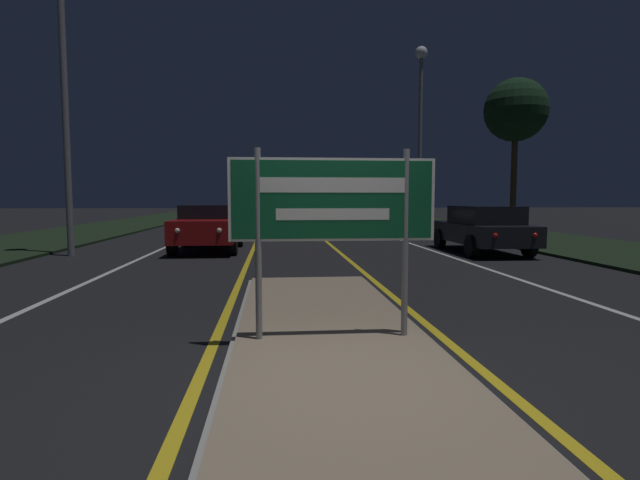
% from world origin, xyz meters
% --- Properties ---
extents(ground_plane, '(160.00, 160.00, 0.00)m').
position_xyz_m(ground_plane, '(0.00, 0.00, 0.00)').
color(ground_plane, black).
extents(median_island, '(2.22, 8.40, 0.10)m').
position_xyz_m(median_island, '(0.00, 1.34, 0.04)').
color(median_island, '#999993').
rests_on(median_island, ground_plane).
extents(verge_left, '(5.00, 100.00, 0.08)m').
position_xyz_m(verge_left, '(-9.50, 20.00, 0.04)').
color(verge_left, black).
rests_on(verge_left, ground_plane).
extents(verge_right, '(5.00, 100.00, 0.08)m').
position_xyz_m(verge_right, '(9.50, 20.00, 0.04)').
color(verge_right, black).
rests_on(verge_right, ground_plane).
extents(centre_line_yellow_left, '(0.12, 70.00, 0.01)m').
position_xyz_m(centre_line_yellow_left, '(-1.30, 25.00, 0.00)').
color(centre_line_yellow_left, gold).
rests_on(centre_line_yellow_left, ground_plane).
extents(centre_line_yellow_right, '(0.12, 70.00, 0.01)m').
position_xyz_m(centre_line_yellow_right, '(1.30, 25.00, 0.00)').
color(centre_line_yellow_right, gold).
rests_on(centre_line_yellow_right, ground_plane).
extents(lane_line_white_left, '(0.12, 70.00, 0.01)m').
position_xyz_m(lane_line_white_left, '(-4.20, 25.00, 0.00)').
color(lane_line_white_left, silver).
rests_on(lane_line_white_left, ground_plane).
extents(lane_line_white_right, '(0.12, 70.00, 0.01)m').
position_xyz_m(lane_line_white_right, '(4.20, 25.00, 0.00)').
color(lane_line_white_right, silver).
rests_on(lane_line_white_right, ground_plane).
extents(edge_line_white_left, '(0.10, 70.00, 0.01)m').
position_xyz_m(edge_line_white_left, '(-7.20, 25.00, 0.00)').
color(edge_line_white_left, silver).
rests_on(edge_line_white_left, ground_plane).
extents(edge_line_white_right, '(0.10, 70.00, 0.01)m').
position_xyz_m(edge_line_white_right, '(7.20, 25.00, 0.00)').
color(edge_line_white_right, silver).
rests_on(edge_line_white_right, ground_plane).
extents(highway_sign, '(2.21, 0.07, 2.03)m').
position_xyz_m(highway_sign, '(0.00, 1.34, 1.52)').
color(highway_sign, gray).
rests_on(highway_sign, median_island).
extents(streetlight_left_near, '(0.60, 0.60, 8.96)m').
position_xyz_m(streetlight_left_near, '(-6.29, 10.48, 6.20)').
color(streetlight_left_near, gray).
rests_on(streetlight_left_near, ground_plane).
extents(streetlight_right_near, '(0.58, 0.58, 8.70)m').
position_xyz_m(streetlight_right_near, '(6.29, 19.49, 5.92)').
color(streetlight_right_near, gray).
rests_on(streetlight_right_near, ground_plane).
extents(car_receding_0, '(1.85, 4.28, 1.38)m').
position_xyz_m(car_receding_0, '(5.51, 10.28, 0.72)').
color(car_receding_0, black).
rests_on(car_receding_0, ground_plane).
extents(car_receding_1, '(1.90, 4.73, 1.42)m').
position_xyz_m(car_receding_1, '(2.70, 22.02, 0.77)').
color(car_receding_1, navy).
rests_on(car_receding_1, ground_plane).
extents(car_receding_2, '(1.85, 4.58, 1.53)m').
position_xyz_m(car_receding_2, '(2.79, 31.41, 0.81)').
color(car_receding_2, black).
rests_on(car_receding_2, ground_plane).
extents(car_receding_3, '(1.89, 4.76, 1.42)m').
position_xyz_m(car_receding_3, '(6.04, 44.29, 0.76)').
color(car_receding_3, silver).
rests_on(car_receding_3, ground_plane).
extents(car_approaching_0, '(1.90, 4.14, 1.41)m').
position_xyz_m(car_approaching_0, '(-2.63, 11.54, 0.76)').
color(car_approaching_0, maroon).
rests_on(car_approaching_0, ground_plane).
extents(car_approaching_1, '(1.87, 4.49, 1.35)m').
position_xyz_m(car_approaching_1, '(-2.35, 25.37, 0.74)').
color(car_approaching_1, '#B7B7BC').
rests_on(car_approaching_1, ground_plane).
extents(car_approaching_2, '(1.94, 4.81, 1.46)m').
position_xyz_m(car_approaching_2, '(-2.72, 33.62, 0.77)').
color(car_approaching_2, black).
rests_on(car_approaching_2, ground_plane).
extents(roadside_palm_right, '(2.48, 2.48, 6.25)m').
position_xyz_m(roadside_palm_right, '(8.94, 15.35, 5.05)').
color(roadside_palm_right, '#4C3823').
rests_on(roadside_palm_right, verge_right).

